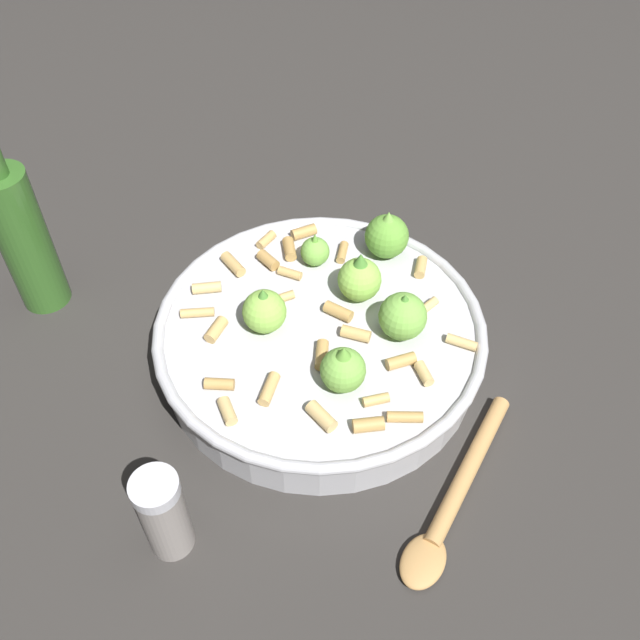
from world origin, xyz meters
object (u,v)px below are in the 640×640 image
at_px(cooking_pan, 323,335).
at_px(olive_oil_bottle, 23,236).
at_px(wooden_spoon, 454,498).
at_px(pepper_shaker, 164,514).

relative_size(cooking_pan, olive_oil_bottle, 1.52).
bearing_deg(cooking_pan, wooden_spoon, -32.83).
height_order(olive_oil_bottle, wooden_spoon, olive_oil_bottle).
bearing_deg(wooden_spoon, olive_oil_bottle, 172.00).
distance_m(olive_oil_bottle, wooden_spoon, 0.50).
relative_size(pepper_shaker, olive_oil_bottle, 0.45).
xyz_separation_m(pepper_shaker, olive_oil_bottle, (-0.28, 0.20, 0.04)).
height_order(cooking_pan, olive_oil_bottle, olive_oil_bottle).
distance_m(cooking_pan, olive_oil_bottle, 0.33).
relative_size(cooking_pan, wooden_spoon, 1.58).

